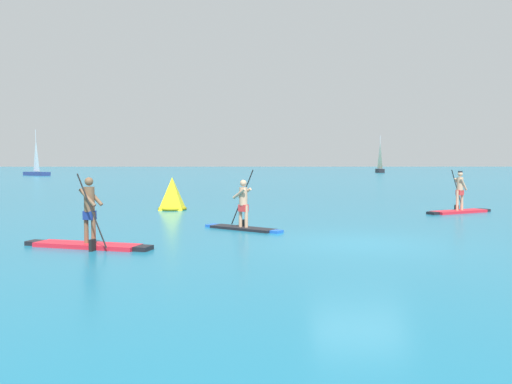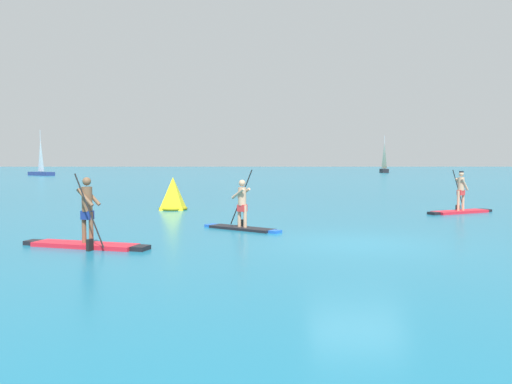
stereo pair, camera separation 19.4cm
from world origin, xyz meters
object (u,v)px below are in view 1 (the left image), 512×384
(paddleboarder_near_left, at_px, (88,234))
(race_marker_buoy, at_px, (172,195))
(paddleboarder_far_right, at_px, (459,205))
(sailboat_left_horizon, at_px, (36,170))
(sailboat_right_horizon, at_px, (380,168))
(paddleboarder_mid_center, at_px, (243,217))

(paddleboarder_near_left, relative_size, race_marker_buoy, 2.29)
(paddleboarder_near_left, bearing_deg, race_marker_buoy, 103.51)
(paddleboarder_far_right, bearing_deg, sailboat_left_horizon, 99.07)
(paddleboarder_near_left, bearing_deg, sailboat_right_horizon, 88.12)
(paddleboarder_mid_center, height_order, paddleboarder_far_right, paddleboarder_mid_center)
(sailboat_left_horizon, distance_m, sailboat_right_horizon, 63.49)
(race_marker_buoy, height_order, sailboat_left_horizon, sailboat_left_horizon)
(paddleboarder_far_right, xyz_separation_m, sailboat_left_horizon, (-41.94, 60.53, 0.54))
(paddleboarder_near_left, xyz_separation_m, race_marker_buoy, (0.70, 10.25, 0.32))
(paddleboarder_far_right, height_order, sailboat_right_horizon, sailboat_right_horizon)
(paddleboarder_near_left, xyz_separation_m, paddleboarder_mid_center, (3.90, 3.38, 0.06))
(paddleboarder_far_right, height_order, sailboat_left_horizon, sailboat_left_horizon)
(paddleboarder_far_right, relative_size, sailboat_right_horizon, 0.44)
(paddleboarder_near_left, height_order, race_marker_buoy, paddleboarder_near_left)
(sailboat_left_horizon, bearing_deg, sailboat_right_horizon, 57.66)
(paddleboarder_far_right, bearing_deg, paddleboarder_near_left, -172.44)
(paddleboarder_far_right, distance_m, race_marker_buoy, 12.52)
(race_marker_buoy, bearing_deg, sailboat_left_horizon, 116.65)
(paddleboarder_near_left, height_order, sailboat_left_horizon, sailboat_left_horizon)
(paddleboarder_near_left, xyz_separation_m, sailboat_left_horizon, (-28.84, 69.11, 0.53))
(paddleboarder_mid_center, relative_size, paddleboarder_far_right, 0.78)
(paddleboarder_far_right, bearing_deg, sailboat_right_horizon, 51.67)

